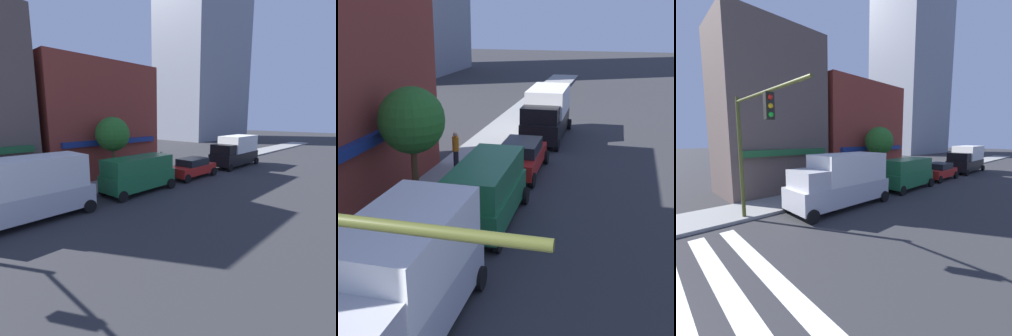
# 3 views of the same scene
# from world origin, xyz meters

# --- Properties ---
(storefront_row) EXTENTS (17.44, 5.30, 11.41)m
(storefront_row) POSITION_xyz_m (14.06, 11.49, 5.10)
(storefront_row) COLOR brown
(storefront_row) RESTS_ON ground_plane
(tower_distant) EXTENTS (19.83, 12.86, 47.59)m
(tower_distant) POSITION_xyz_m (57.13, 28.43, 23.79)
(tower_distant) COLOR gray
(tower_distant) RESTS_ON ground_plane
(box_truck_silver) EXTENTS (6.20, 2.42, 3.04)m
(box_truck_silver) POSITION_xyz_m (10.39, 4.70, 1.59)
(box_truck_silver) COLOR #B7B7BC
(box_truck_silver) RESTS_ON ground_plane
(van_green) EXTENTS (5.06, 2.22, 2.34)m
(van_green) POSITION_xyz_m (17.27, 4.70, 1.29)
(van_green) COLOR #1E6638
(van_green) RESTS_ON ground_plane
(sedan_red) EXTENTS (4.45, 2.02, 1.59)m
(sedan_red) POSITION_xyz_m (23.04, 4.70, 0.84)
(sedan_red) COLOR #B21E19
(sedan_red) RESTS_ON ground_plane
(box_truck_black) EXTENTS (6.26, 2.42, 3.04)m
(box_truck_black) POSITION_xyz_m (29.99, 4.70, 1.59)
(box_truck_black) COLOR black
(box_truck_black) RESTS_ON ground_plane
(pedestrian_blue_shirt) EXTENTS (0.32, 0.32, 1.77)m
(pedestrian_blue_shirt) POSITION_xyz_m (11.77, 6.62, 1.07)
(pedestrian_blue_shirt) COLOR #23232D
(pedestrian_blue_shirt) RESTS_ON sidewalk_left
(pedestrian_orange_vest) EXTENTS (0.32, 0.32, 1.77)m
(pedestrian_orange_vest) POSITION_xyz_m (22.64, 7.89, 1.07)
(pedestrian_orange_vest) COLOR #23232D
(pedestrian_orange_vest) RESTS_ON sidewalk_left
(street_tree) EXTENTS (2.44, 2.44, 4.76)m
(street_tree) POSITION_xyz_m (17.30, 7.50, 3.67)
(street_tree) COLOR brown
(street_tree) RESTS_ON sidewalk_left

